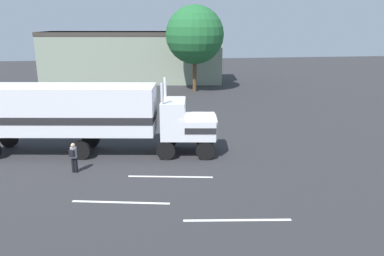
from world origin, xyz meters
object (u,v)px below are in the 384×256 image
(parked_car, at_px, (25,114))
(person_bystander, at_px, (74,157))
(semi_truck, at_px, (86,113))
(tree_left, at_px, (195,35))

(parked_car, bearing_deg, person_bystander, -63.85)
(semi_truck, bearing_deg, parked_car, 126.13)
(parked_car, height_order, tree_left, tree_left)
(person_bystander, bearing_deg, semi_truck, 83.51)
(semi_truck, distance_m, tree_left, 22.49)
(tree_left, bearing_deg, parked_car, -141.35)
(semi_truck, height_order, parked_car, semi_truck)
(semi_truck, height_order, tree_left, tree_left)
(semi_truck, distance_m, person_bystander, 3.50)
(person_bystander, bearing_deg, parked_car, 116.15)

